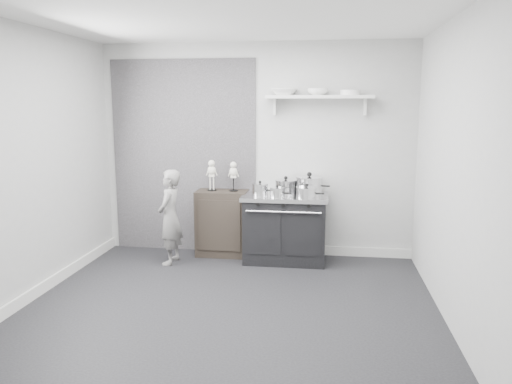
# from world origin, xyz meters

# --- Properties ---
(ground) EXTENTS (4.00, 4.00, 0.00)m
(ground) POSITION_xyz_m (0.00, 0.00, 0.00)
(ground) COLOR black
(ground) RESTS_ON ground
(room_shell) EXTENTS (4.02, 3.62, 2.71)m
(room_shell) POSITION_xyz_m (-0.09, 0.15, 1.64)
(room_shell) COLOR #A6A6A3
(room_shell) RESTS_ON ground
(wall_shelf) EXTENTS (1.30, 0.26, 0.24)m
(wall_shelf) POSITION_xyz_m (0.80, 1.68, 2.01)
(wall_shelf) COLOR silver
(wall_shelf) RESTS_ON room_shell
(stove) EXTENTS (1.04, 0.65, 0.84)m
(stove) POSITION_xyz_m (0.42, 1.48, 0.42)
(stove) COLOR black
(stove) RESTS_ON ground
(side_cabinet) EXTENTS (0.65, 0.38, 0.84)m
(side_cabinet) POSITION_xyz_m (-0.41, 1.61, 0.42)
(side_cabinet) COLOR black
(side_cabinet) RESTS_ON ground
(child) EXTENTS (0.30, 0.44, 1.16)m
(child) POSITION_xyz_m (-0.96, 1.18, 0.58)
(child) COLOR slate
(child) RESTS_ON ground
(pot_front_left) EXTENTS (0.28, 0.19, 0.18)m
(pot_front_left) POSITION_xyz_m (0.11, 1.38, 0.91)
(pot_front_left) COLOR silver
(pot_front_left) RESTS_ON stove
(pot_back_left) EXTENTS (0.36, 0.27, 0.21)m
(pot_back_left) POSITION_xyz_m (0.41, 1.62, 0.92)
(pot_back_left) COLOR silver
(pot_back_left) RESTS_ON stove
(pot_back_right) EXTENTS (0.43, 0.34, 0.27)m
(pot_back_right) POSITION_xyz_m (0.70, 1.61, 0.94)
(pot_back_right) COLOR silver
(pot_back_right) RESTS_ON stove
(pot_front_right) EXTENTS (0.33, 0.25, 0.18)m
(pot_front_right) POSITION_xyz_m (0.68, 1.29, 0.91)
(pot_front_right) COLOR silver
(pot_front_right) RESTS_ON stove
(pot_front_center) EXTENTS (0.26, 0.17, 0.15)m
(pot_front_center) POSITION_xyz_m (0.33, 1.30, 0.90)
(pot_front_center) COLOR silver
(pot_front_center) RESTS_ON stove
(skeleton_full) EXTENTS (0.13, 0.08, 0.45)m
(skeleton_full) POSITION_xyz_m (-0.54, 1.61, 1.07)
(skeleton_full) COLOR beige
(skeleton_full) RESTS_ON side_cabinet
(skeleton_torso) EXTENTS (0.12, 0.08, 0.43)m
(skeleton_torso) POSITION_xyz_m (-0.26, 1.61, 1.06)
(skeleton_torso) COLOR beige
(skeleton_torso) RESTS_ON side_cabinet
(bowl_large) EXTENTS (0.33, 0.33, 0.08)m
(bowl_large) POSITION_xyz_m (0.37, 1.67, 2.08)
(bowl_large) COLOR white
(bowl_large) RESTS_ON wall_shelf
(bowl_small) EXTENTS (0.25, 0.25, 0.08)m
(bowl_small) POSITION_xyz_m (0.77, 1.67, 2.08)
(bowl_small) COLOR white
(bowl_small) RESTS_ON wall_shelf
(plate_stack) EXTENTS (0.24, 0.24, 0.06)m
(plate_stack) POSITION_xyz_m (1.16, 1.67, 2.07)
(plate_stack) COLOR white
(plate_stack) RESTS_ON wall_shelf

